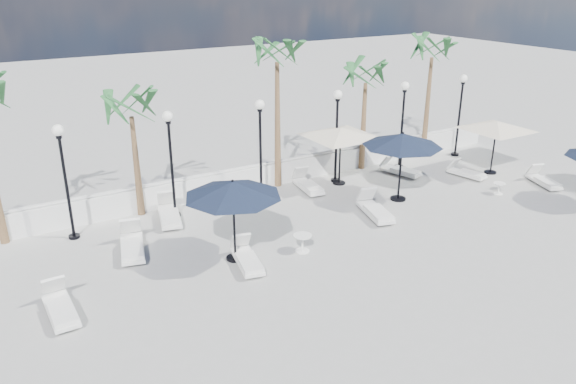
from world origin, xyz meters
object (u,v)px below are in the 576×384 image
parasol_navy_mid (403,140)px  parasol_cream_sq_b (497,122)px  lounger_0 (60,307)px  lounger_2 (169,214)px  lounger_6 (400,170)px  lounger_4 (375,210)px  parasol_cream_sq_a (341,128)px  lounger_1 (132,245)px  lounger_3 (247,258)px  lounger_8 (544,180)px  parasol_navy_left (233,189)px  lounger_5 (308,185)px  lounger_7 (467,172)px

parasol_navy_mid → parasol_cream_sq_b: (5.52, 0.29, -0.08)m
lounger_0 → lounger_2: 6.09m
lounger_2 → lounger_6: lounger_2 is taller
lounger_4 → parasol_cream_sq_a: size_ratio=0.41×
lounger_1 → lounger_3: (2.70, -2.56, -0.03)m
lounger_4 → lounger_1: bearing=-176.3°
lounger_0 → parasol_navy_mid: (12.64, 1.61, 2.12)m
lounger_3 → lounger_4: lounger_4 is taller
lounger_4 → lounger_8: 8.03m
parasol_cream_sq_b → parasol_navy_left: bearing=-173.7°
parasol_cream_sq_b → parasol_cream_sq_a: bearing=160.4°
lounger_2 → lounger_5: lounger_2 is taller
lounger_2 → parasol_navy_left: parasol_navy_left is taller
parasol_navy_mid → lounger_2: bearing=162.4°
lounger_2 → parasol_cream_sq_b: parasol_cream_sq_b is taller
lounger_1 → lounger_3: bearing=-29.2°
parasol_navy_mid → lounger_0: bearing=-172.7°
lounger_1 → lounger_6: 12.11m
lounger_0 → lounger_2: size_ratio=0.88×
lounger_0 → lounger_4: 10.88m
lounger_6 → lounger_8: 5.80m
lounger_2 → lounger_6: size_ratio=1.13×
lounger_5 → parasol_cream_sq_a: bearing=7.2°
lounger_7 → parasol_navy_left: size_ratio=0.60×
lounger_6 → parasol_navy_left: size_ratio=0.66×
lounger_7 → parasol_navy_left: bearing=176.0°
parasol_navy_mid → lounger_5: bearing=133.4°
lounger_0 → parasol_cream_sq_b: parasol_cream_sq_b is taller
lounger_2 → parasol_navy_left: 4.32m
lounger_4 → parasol_navy_left: (-5.70, -0.34, 2.02)m
lounger_7 → lounger_0: bearing=175.2°
lounger_3 → parasol_navy_mid: parasol_navy_mid is taller
lounger_1 → lounger_5: lounger_1 is taller
lounger_4 → lounger_8: lounger_4 is taller
lounger_2 → lounger_4: lounger_2 is taller
parasol_navy_left → parasol_cream_sq_b: size_ratio=0.59×
lounger_1 → parasol_cream_sq_b: bearing=12.2°
lounger_8 → parasol_navy_mid: bearing=-177.3°
lounger_2 → lounger_7: 12.63m
lounger_8 → parasol_cream_sq_a: 8.66m
lounger_5 → lounger_6: bearing=1.8°
lounger_0 → parasol_cream_sq_a: parasol_cream_sq_a is taller
lounger_4 → parasol_cream_sq_a: 4.07m
lounger_1 → parasol_navy_mid: bearing=9.4°
lounger_1 → lounger_5: (7.61, 1.75, -0.02)m
lounger_6 → lounger_8: lounger_6 is taller
parasol_navy_mid → parasol_cream_sq_a: size_ratio=0.58×
lounger_7 → lounger_2: bearing=158.4°
lounger_5 → lounger_7: lounger_5 is taller
lounger_2 → parasol_cream_sq_b: size_ratio=0.44×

